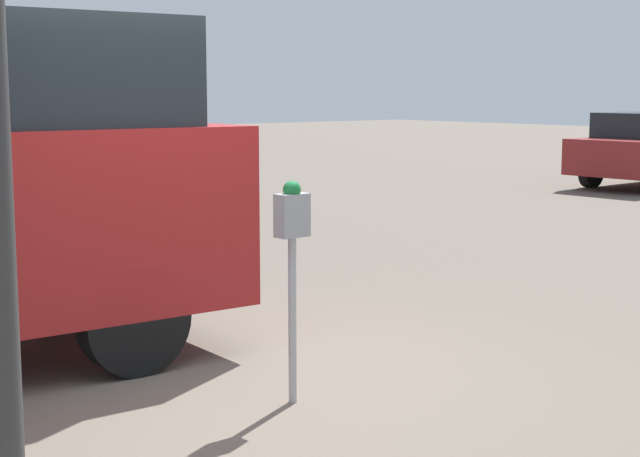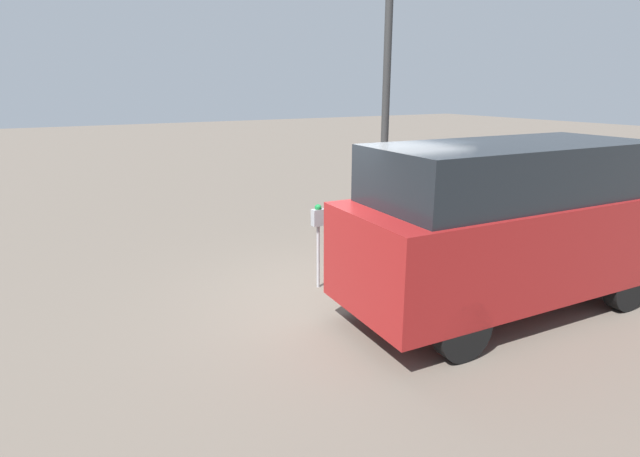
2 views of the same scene
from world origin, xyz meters
TOP-DOWN VIEW (x-y plane):
  - ground_plane at (0.00, 0.00)m, footprint 80.00×80.00m
  - parking_meter_near at (-0.19, 0.54)m, footprint 0.20×0.11m
  - lamp_post at (2.23, 2.12)m, footprint 0.44×0.44m
  - parked_van at (1.71, -1.48)m, footprint 5.00×2.07m

SIDE VIEW (x-z plane):
  - ground_plane at x=0.00m, z-range 0.00..0.00m
  - parking_meter_near at x=-0.19m, z-range 0.32..1.69m
  - parked_van at x=1.71m, z-range 0.09..2.48m
  - lamp_post at x=2.23m, z-range -1.04..4.12m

